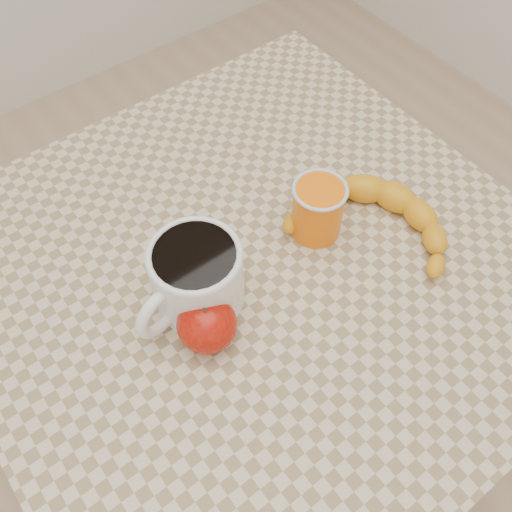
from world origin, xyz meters
TOP-DOWN VIEW (x-y plane):
  - ground at (0.00, 0.00)m, footprint 3.00×3.00m
  - table at (0.00, 0.00)m, footprint 0.80×0.80m
  - coffee_mug at (-0.10, 0.00)m, footprint 0.18×0.15m
  - orange_juice_glass at (0.11, -0.00)m, footprint 0.08×0.08m
  - apple at (-0.12, -0.05)m, footprint 0.08×0.08m
  - banana at (0.17, -0.06)m, footprint 0.39×0.41m

SIDE VIEW (x-z plane):
  - ground at x=0.00m, z-range 0.00..0.00m
  - table at x=0.00m, z-range 0.29..1.04m
  - banana at x=0.17m, z-range 0.75..0.80m
  - apple at x=-0.12m, z-range 0.75..0.82m
  - orange_juice_glass at x=0.11m, z-range 0.75..0.84m
  - coffee_mug at x=-0.10m, z-range 0.75..0.86m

